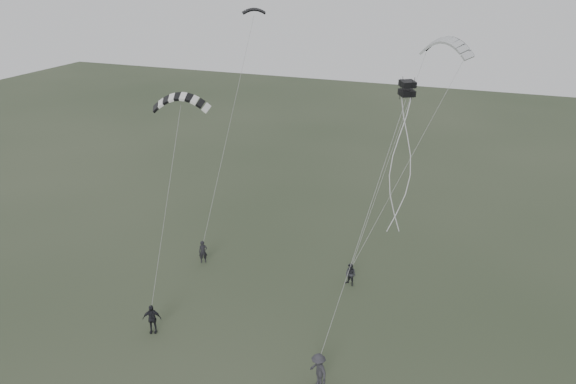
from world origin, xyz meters
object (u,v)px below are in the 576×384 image
(kite_striped, at_px, (180,97))
(flyer_center, at_px, (152,319))
(kite_pale_large, at_px, (447,40))
(flyer_far, at_px, (318,371))
(kite_dark_small, at_px, (254,9))
(flyer_left, at_px, (203,252))
(flyer_right, at_px, (351,275))
(kite_box, at_px, (407,88))

(kite_striped, bearing_deg, flyer_center, -102.34)
(kite_pale_large, bearing_deg, kite_striped, -110.41)
(flyer_far, height_order, kite_dark_small, kite_dark_small)
(flyer_left, distance_m, flyer_right, 10.19)
(flyer_center, bearing_deg, flyer_left, 73.73)
(flyer_right, relative_size, kite_striped, 0.46)
(kite_dark_small, relative_size, kite_pale_large, 0.42)
(flyer_center, relative_size, kite_dark_small, 1.09)
(flyer_center, height_order, kite_pale_large, kite_pale_large)
(flyer_left, height_order, kite_box, kite_box)
(flyer_left, xyz_separation_m, kite_striped, (0.44, -2.13, 11.19))
(flyer_right, height_order, kite_striped, kite_striped)
(flyer_right, xyz_separation_m, kite_box, (2.98, -2.48, 12.58))
(kite_pale_large, bearing_deg, flyer_right, -83.68)
(flyer_left, xyz_separation_m, kite_pale_large, (13.68, 9.87, 13.49))
(kite_striped, relative_size, kite_box, 4.40)
(kite_striped, bearing_deg, flyer_far, -51.61)
(flyer_left, relative_size, kite_pale_large, 0.42)
(flyer_right, height_order, flyer_far, flyer_far)
(flyer_far, xyz_separation_m, kite_box, (2.04, 7.06, 12.39))
(kite_pale_large, relative_size, kite_box, 5.16)
(flyer_left, relative_size, kite_box, 2.17)
(kite_dark_small, xyz_separation_m, kite_box, (12.26, -9.12, -2.72))
(flyer_right, height_order, kite_pale_large, kite_pale_large)
(flyer_center, distance_m, kite_striped, 12.56)
(kite_dark_small, height_order, kite_box, kite_dark_small)
(kite_box, bearing_deg, flyer_left, 138.66)
(flyer_right, xyz_separation_m, flyer_far, (0.94, -9.54, 0.19))
(kite_box, bearing_deg, kite_pale_large, 53.52)
(kite_dark_small, bearing_deg, kite_box, -65.66)
(flyer_left, xyz_separation_m, kite_box, (13.14, -1.74, 12.54))
(kite_dark_small, distance_m, kite_striped, 10.36)
(kite_striped, distance_m, kite_box, 12.78)
(flyer_right, relative_size, kite_pale_large, 0.40)
(flyer_far, distance_m, kite_pale_large, 23.09)
(kite_box, bearing_deg, kite_striped, 147.98)
(flyer_far, relative_size, kite_pale_large, 0.50)
(kite_dark_small, xyz_separation_m, kite_striped, (-0.44, -9.52, -4.07))
(kite_striped, xyz_separation_m, kite_box, (12.70, 0.40, 1.35))
(flyer_left, distance_m, kite_pale_large, 21.60)
(flyer_far, bearing_deg, kite_pale_large, 120.38)
(flyer_right, bearing_deg, kite_striped, -144.88)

